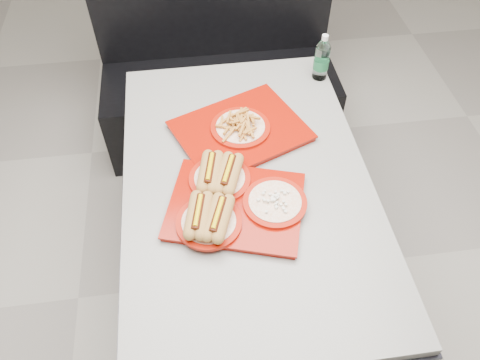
{
  "coord_description": "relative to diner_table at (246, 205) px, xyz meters",
  "views": [
    {
      "loc": [
        -0.18,
        -1.1,
        2.05
      ],
      "look_at": [
        -0.04,
        -0.07,
        0.83
      ],
      "focal_mm": 35.0,
      "sensor_mm": 36.0,
      "label": 1
    }
  ],
  "objects": [
    {
      "name": "ground",
      "position": [
        0.0,
        0.0,
        -0.58
      ],
      "size": [
        6.0,
        6.0,
        0.0
      ],
      "primitive_type": "plane",
      "color": "#A09B90",
      "rests_on": "ground"
    },
    {
      "name": "booth_bench",
      "position": [
        0.0,
        1.09,
        -0.18
      ],
      "size": [
        1.3,
        0.57,
        1.35
      ],
      "color": "black",
      "rests_on": "ground"
    },
    {
      "name": "tray_far",
      "position": [
        0.01,
        0.23,
        0.19
      ],
      "size": [
        0.59,
        0.53,
        0.1
      ],
      "rotation": [
        0.0,
        0.0,
        0.39
      ],
      "color": "#8D0E03",
      "rests_on": "diner_table"
    },
    {
      "name": "diner_table",
      "position": [
        0.0,
        0.0,
        0.0
      ],
      "size": [
        0.92,
        1.42,
        0.75
      ],
      "color": "black",
      "rests_on": "ground"
    },
    {
      "name": "tray_near",
      "position": [
        -0.08,
        -0.12,
        0.2
      ],
      "size": [
        0.54,
        0.47,
        0.1
      ],
      "rotation": [
        0.0,
        0.0,
        -0.3
      ],
      "color": "#8D0E03",
      "rests_on": "diner_table"
    },
    {
      "name": "water_bottle",
      "position": [
        0.41,
        0.55,
        0.26
      ],
      "size": [
        0.07,
        0.07,
        0.21
      ],
      "rotation": [
        0.0,
        0.0,
        0.35
      ],
      "color": "silver",
      "rests_on": "diner_table"
    }
  ]
}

